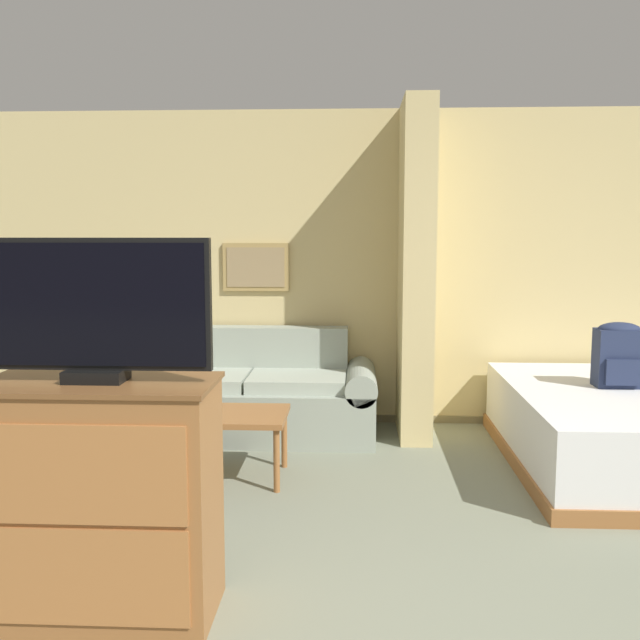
% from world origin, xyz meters
% --- Properties ---
extents(wall_back, '(7.35, 0.16, 2.60)m').
position_xyz_m(wall_back, '(-0.00, 3.68, 1.29)').
color(wall_back, '#DBC484').
rests_on(wall_back, ground_plane).
extents(wall_partition_pillar, '(0.24, 0.73, 2.60)m').
position_xyz_m(wall_partition_pillar, '(0.14, 3.26, 1.30)').
color(wall_partition_pillar, '#DBC484').
rests_on(wall_partition_pillar, ground_plane).
extents(couch, '(2.00, 0.84, 0.83)m').
position_xyz_m(couch, '(-1.16, 3.20, 0.30)').
color(couch, '#99A393').
rests_on(couch, ground_plane).
extents(coffee_table, '(0.80, 0.55, 0.44)m').
position_xyz_m(coffee_table, '(-1.17, 2.17, 0.39)').
color(coffee_table, '#996033').
rests_on(coffee_table, ground_plane).
extents(side_table, '(0.38, 0.38, 0.58)m').
position_xyz_m(side_table, '(-2.29, 3.12, 0.46)').
color(side_table, '#996033').
rests_on(side_table, ground_plane).
extents(table_lamp, '(0.29, 0.29, 0.41)m').
position_xyz_m(table_lamp, '(-2.29, 3.12, 0.85)').
color(table_lamp, tan).
rests_on(table_lamp, side_table).
extents(tv_dresser, '(0.97, 0.48, 1.00)m').
position_xyz_m(tv_dresser, '(-1.38, 0.48, 0.50)').
color(tv_dresser, '#996033').
rests_on(tv_dresser, ground_plane).
extents(tv, '(0.95, 0.16, 0.58)m').
position_xyz_m(tv, '(-1.38, 0.48, 1.30)').
color(tv, black).
rests_on(tv, tv_dresser).
extents(bed, '(1.72, 2.10, 0.54)m').
position_xyz_m(bed, '(1.61, 2.54, 0.27)').
color(bed, '#996033').
rests_on(bed, ground_plane).
extents(backpack, '(0.31, 0.21, 0.45)m').
position_xyz_m(backpack, '(1.49, 2.65, 0.77)').
color(backpack, '#232D4C').
rests_on(backpack, bed).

